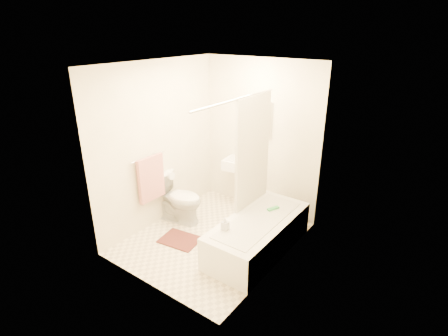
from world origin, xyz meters
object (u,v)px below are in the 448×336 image
Objects in this scene: bathtub at (258,235)px; soap_bottle at (225,224)px; sink at (239,180)px; bath_mat at (180,240)px; toilet at (179,198)px.

soap_bottle reaches higher than bathtub.
sink reaches higher than bathtub.
bath_mat is 3.06× the size of soap_bottle.
toilet is at bearing -123.18° from sink.
bath_mat is 0.96m from soap_bottle.
toilet is 1.07m from sink.
toilet reaches higher than bath_mat.
toilet is 4.33× the size of soap_bottle.
bathtub is at bearing -97.88° from toilet.
sink reaches higher than toilet.
sink is 1.65× the size of bath_mat.
soap_bottle reaches higher than bath_mat.
bathtub is 0.60m from soap_bottle.
soap_bottle is at bearing -69.85° from sink.
soap_bottle is (1.19, -0.43, 0.17)m from toilet.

